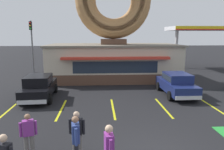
# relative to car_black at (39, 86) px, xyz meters

# --- Properties ---
(donut_shop_building) EXTENTS (12.30, 6.75, 10.96)m
(donut_shop_building) POSITION_rel_car_black_xyz_m (5.43, 6.62, 2.87)
(donut_shop_building) COLOR brown
(donut_shop_building) RESTS_ON ground
(car_black) EXTENTS (2.18, 4.65, 1.60)m
(car_black) POSITION_rel_car_black_xyz_m (0.00, 0.00, 0.00)
(car_black) COLOR black
(car_black) RESTS_ON ground
(car_navy) EXTENTS (2.01, 4.57, 1.60)m
(car_navy) POSITION_rel_car_black_xyz_m (9.54, 0.31, 0.00)
(car_navy) COLOR navy
(car_navy) RESTS_ON ground
(pedestrian_blue_sweater_man) EXTENTS (0.29, 0.59, 1.77)m
(pedestrian_blue_sweater_man) POSITION_rel_car_black_xyz_m (4.31, -8.79, 0.11)
(pedestrian_blue_sweater_man) COLOR #474C66
(pedestrian_blue_sweater_man) RESTS_ON ground
(pedestrian_hooded_kid) EXTENTS (0.30, 0.59, 1.72)m
(pedestrian_hooded_kid) POSITION_rel_car_black_xyz_m (3.27, -7.92, 0.08)
(pedestrian_hooded_kid) COLOR #232328
(pedestrian_hooded_kid) RESTS_ON ground
(pedestrian_leather_jacket_man) EXTENTS (0.59, 0.31, 1.62)m
(pedestrian_leather_jacket_man) POSITION_rel_car_black_xyz_m (3.24, -7.23, 0.02)
(pedestrian_leather_jacket_man) COLOR slate
(pedestrian_leather_jacket_man) RESTS_ON ground
(pedestrian_clipboard_woman) EXTENTS (0.57, 0.35, 1.55)m
(pedestrian_clipboard_woman) POSITION_rel_car_black_xyz_m (1.54, -7.19, -0.02)
(pedestrian_clipboard_woman) COLOR slate
(pedestrian_clipboard_woman) RESTS_ON ground
(trash_bin) EXTENTS (0.57, 0.57, 0.97)m
(trash_bin) POSITION_rel_car_black_xyz_m (-1.50, 4.13, -0.37)
(trash_bin) COLOR #1E662D
(trash_bin) RESTS_ON ground
(traffic_light_pole) EXTENTS (0.28, 0.47, 5.80)m
(traffic_light_pole) POSITION_rel_car_black_xyz_m (-3.43, 10.54, 2.84)
(traffic_light_pole) COLOR #595B60
(traffic_light_pole) RESTS_ON ground
(gas_station_canopy) EXTENTS (9.00, 4.46, 5.30)m
(gas_station_canopy) POSITION_rel_car_black_xyz_m (17.53, 13.26, 3.99)
(gas_station_canopy) COLOR silver
(gas_station_canopy) RESTS_ON ground
(parking_stripe_far_left) EXTENTS (0.12, 3.60, 0.01)m
(parking_stripe_far_left) POSITION_rel_car_black_xyz_m (-1.16, -2.33, -0.87)
(parking_stripe_far_left) COLOR yellow
(parking_stripe_far_left) RESTS_ON ground
(parking_stripe_left) EXTENTS (0.12, 3.60, 0.01)m
(parking_stripe_left) POSITION_rel_car_black_xyz_m (1.84, -2.33, -0.87)
(parking_stripe_left) COLOR yellow
(parking_stripe_left) RESTS_ON ground
(parking_stripe_mid_left) EXTENTS (0.12, 3.60, 0.01)m
(parking_stripe_mid_left) POSITION_rel_car_black_xyz_m (4.84, -2.33, -0.87)
(parking_stripe_mid_left) COLOR yellow
(parking_stripe_mid_left) RESTS_ON ground
(parking_stripe_centre) EXTENTS (0.12, 3.60, 0.01)m
(parking_stripe_centre) POSITION_rel_car_black_xyz_m (7.84, -2.33, -0.87)
(parking_stripe_centre) COLOR yellow
(parking_stripe_centre) RESTS_ON ground
(parking_stripe_mid_right) EXTENTS (0.12, 3.60, 0.01)m
(parking_stripe_mid_right) POSITION_rel_car_black_xyz_m (10.84, -2.33, -0.87)
(parking_stripe_mid_right) COLOR yellow
(parking_stripe_mid_right) RESTS_ON ground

